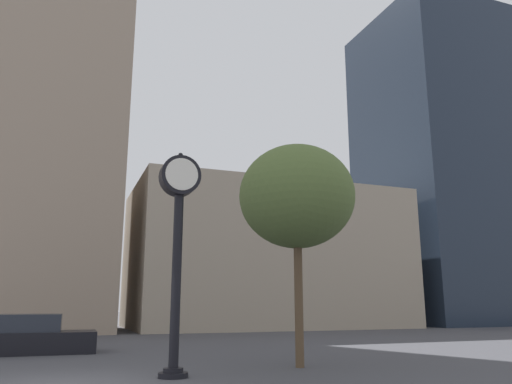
{
  "coord_description": "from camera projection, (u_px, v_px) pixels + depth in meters",
  "views": [
    {
      "loc": [
        0.0,
        -11.82,
        1.69
      ],
      "look_at": [
        8.59,
        10.8,
        7.14
      ],
      "focal_mm": 35.0,
      "sensor_mm": 36.0,
      "label": 1
    }
  ],
  "objects": [
    {
      "name": "building_glass_modern",
      "position": [
        445.0,
        167.0,
        46.7
      ],
      "size": [
        13.18,
        12.0,
        28.5
      ],
      "color": "#1E2838",
      "rests_on": "ground_plane"
    },
    {
      "name": "building_tall_tower",
      "position": [
        52.0,
        34.0,
        36.09
      ],
      "size": [
        10.44,
        12.0,
        41.54
      ],
      "color": "gray",
      "rests_on": "ground_plane"
    },
    {
      "name": "street_clock",
      "position": [
        178.0,
        223.0,
        12.51
      ],
      "size": [
        1.02,
        0.71,
        5.52
      ],
      "color": "black",
      "rests_on": "ground_plane"
    },
    {
      "name": "building_storefront_row",
      "position": [
        264.0,
        259.0,
        38.35
      ],
      "size": [
        19.91,
        12.0,
        10.14
      ],
      "color": "gray",
      "rests_on": "ground_plane"
    },
    {
      "name": "car_black",
      "position": [
        28.0,
        337.0,
        17.45
      ],
      "size": [
        4.45,
        2.01,
        1.35
      ],
      "rotation": [
        0.0,
        0.0,
        -0.02
      ],
      "color": "black",
      "rests_on": "ground_plane"
    },
    {
      "name": "bare_tree",
      "position": [
        297.0,
        197.0,
        14.65
      ],
      "size": [
        3.39,
        3.39,
        6.31
      ],
      "color": "brown",
      "rests_on": "ground_plane"
    }
  ]
}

